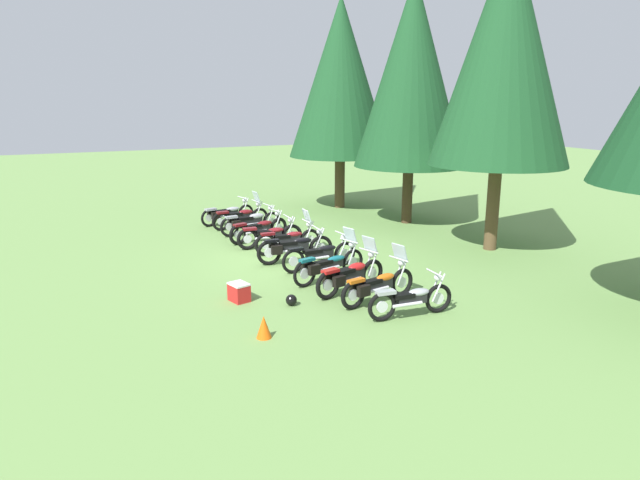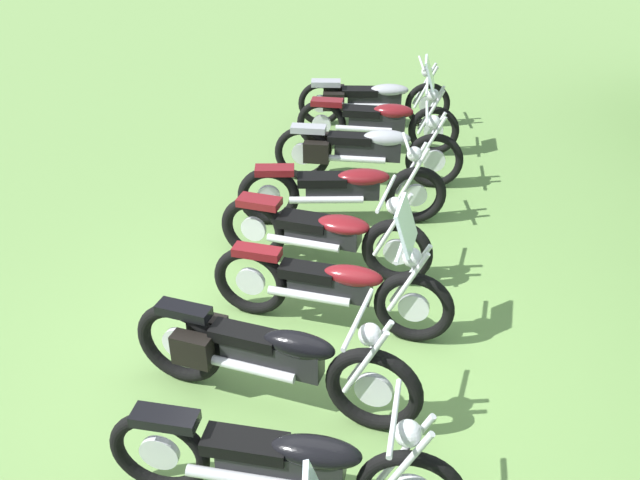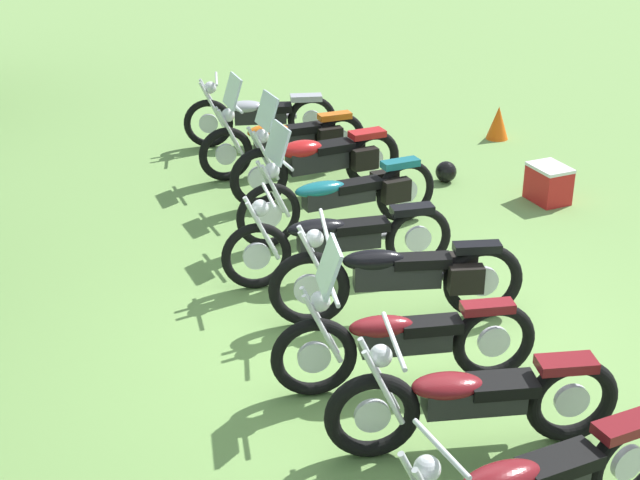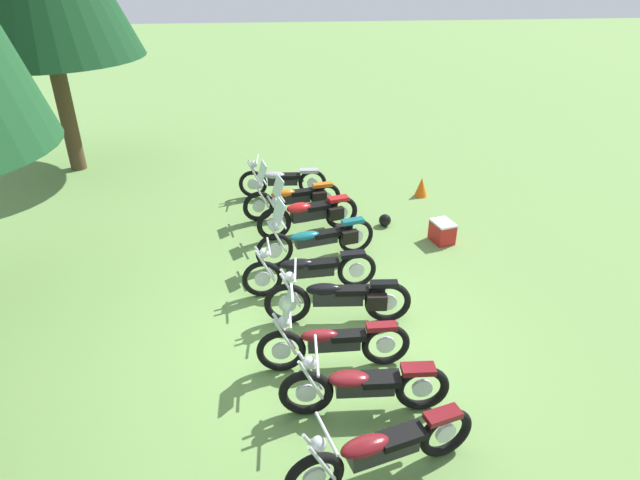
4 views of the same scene
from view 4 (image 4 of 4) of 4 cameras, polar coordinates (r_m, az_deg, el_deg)
name	(u,v)px [view 4 (image 4 of 4)]	position (r m, az deg, el deg)	size (l,w,h in m)	color
ground_plane	(337,341)	(8.67, 1.77, -10.66)	(80.00, 80.00, 0.00)	#6B934C
motorcycle_3	(382,449)	(6.64, 6.56, -21.11)	(0.88, 2.34, 1.01)	black
motorcycle_4	(364,386)	(7.32, 4.65, -15.10)	(0.78, 2.26, 1.02)	black
motorcycle_5	(332,342)	(7.93, 1.24, -10.75)	(0.62, 2.25, 1.37)	black
motorcycle_6	(340,298)	(8.79, 2.15, -6.18)	(0.72, 2.40, 1.03)	black
motorcycle_7	(309,270)	(9.55, -1.16, -3.19)	(0.63, 2.41, 1.01)	black
motorcycle_8	(318,239)	(10.50, -0.23, 0.15)	(0.94, 2.38, 1.38)	black
motorcycle_9	(309,213)	(11.47, -1.14, 2.84)	(0.94, 2.22, 1.38)	black
motorcycle_10	(294,198)	(12.28, -2.78, 4.48)	(0.82, 2.27, 1.37)	black
motorcycle_11	(282,180)	(13.31, -4.02, 6.32)	(0.65, 2.15, 1.00)	black
picnic_cooler	(442,232)	(11.56, 12.79, 0.87)	(0.59, 0.50, 0.46)	red
traffic_cone	(421,187)	(13.62, 10.65, 5.52)	(0.32, 0.32, 0.48)	#EA590F
dropped_helmet	(385,220)	(12.04, 6.87, 2.09)	(0.27, 0.27, 0.27)	black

